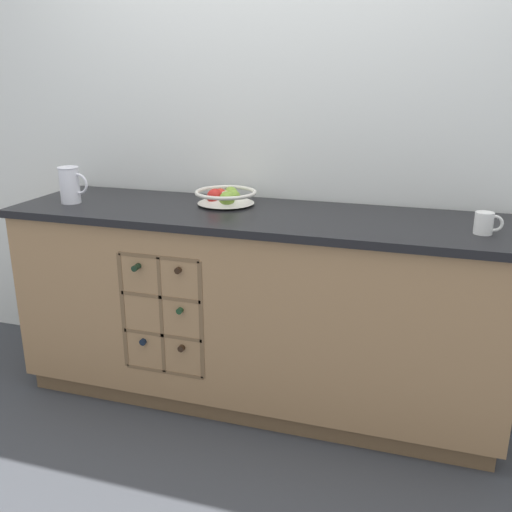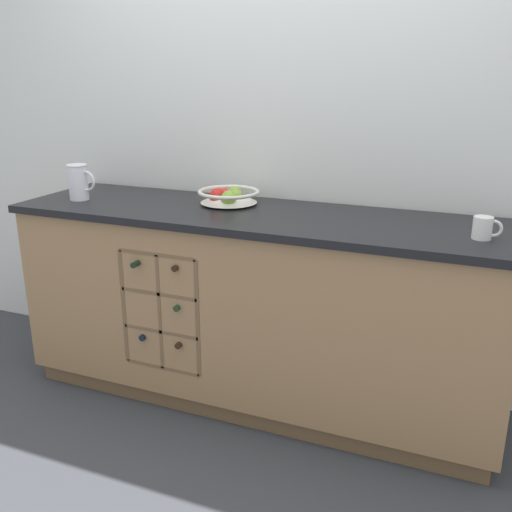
% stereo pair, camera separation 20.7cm
% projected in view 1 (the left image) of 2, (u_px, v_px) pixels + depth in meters
% --- Properties ---
extents(ground_plane, '(14.00, 14.00, 0.00)m').
position_uv_depth(ground_plane, '(256.00, 395.00, 2.85)').
color(ground_plane, '#383A3F').
extents(back_wall, '(4.64, 0.06, 2.55)m').
position_uv_depth(back_wall, '(278.00, 129.00, 2.79)').
color(back_wall, silver).
rests_on(back_wall, ground_plane).
extents(kitchen_island, '(2.28, 0.65, 0.94)m').
position_uv_depth(kitchen_island, '(255.00, 307.00, 2.70)').
color(kitchen_island, brown).
rests_on(kitchen_island, ground_plane).
extents(fruit_bowl, '(0.29, 0.29, 0.08)m').
position_uv_depth(fruit_bowl, '(226.00, 196.00, 2.69)').
color(fruit_bowl, silver).
rests_on(fruit_bowl, kitchen_island).
extents(white_pitcher, '(0.15, 0.10, 0.17)m').
position_uv_depth(white_pitcher, '(70.00, 184.00, 2.72)').
color(white_pitcher, white).
rests_on(white_pitcher, kitchen_island).
extents(ceramic_mug, '(0.11, 0.07, 0.09)m').
position_uv_depth(ceramic_mug, '(485.00, 223.00, 2.21)').
color(ceramic_mug, white).
rests_on(ceramic_mug, kitchen_island).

